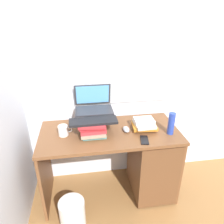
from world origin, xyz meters
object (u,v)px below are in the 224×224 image
computer_mouse (126,129)px  wastebasket (73,214)px  cell_phone (144,140)px  book_stack_side (144,124)px  desk (142,159)px  book_stack_tall (95,118)px  laptop (93,104)px  keyboard (93,121)px  mug (63,130)px  water_bottle (171,123)px  book_stack_keyboard_riser (93,129)px

computer_mouse → wastebasket: (-0.54, -0.34, -0.62)m
cell_phone → book_stack_side: bearing=86.1°
desk → cell_phone: bearing=-105.7°
book_stack_tall → laptop: 0.14m
laptop → computer_mouse: 0.40m
desk → keyboard: size_ratio=3.07×
desk → mug: bearing=178.1°
desk → cell_phone: cell_phone is taller
cell_phone → mug: bearing=174.7°
book_stack_side → keyboard: 0.49m
desk → laptop: bearing=153.7°
book_stack_tall → book_stack_side: (0.45, -0.16, -0.03)m
cell_phone → water_bottle: bearing=27.0°
keyboard → computer_mouse: keyboard is taller
book_stack_tall → laptop: bearing=93.4°
mug → cell_phone: 0.72m
book_stack_tall → book_stack_keyboard_riser: bearing=-99.5°
book_stack_keyboard_riser → mug: book_stack_keyboard_riser is taller
book_stack_side → water_bottle: 0.25m
cell_phone → wastebasket: size_ratio=0.47×
book_stack_tall → computer_mouse: 0.33m
cell_phone → desk: bearing=85.2°
laptop → wastebasket: 1.01m
keyboard → cell_phone: bearing=-20.3°
book_stack_side → laptop: 0.52m
book_stack_side → mug: (-0.74, 0.01, -0.00)m
laptop → mug: 0.38m
book_stack_keyboard_riser → book_stack_side: size_ratio=1.07×
computer_mouse → water_bottle: size_ratio=0.50×
desk → laptop: size_ratio=3.64×
wastebasket → desk: bearing=25.2°
desk → wastebasket: (-0.71, -0.33, -0.26)m
computer_mouse → mug: bearing=178.2°
book_stack_side → mug: book_stack_side is taller
book_stack_keyboard_riser → laptop: bearing=83.3°
desk → computer_mouse: size_ratio=12.40×
desk → water_bottle: bearing=-24.8°
laptop → water_bottle: size_ratio=1.71×
book_stack_side → cell_phone: bearing=-104.8°
desk → mug: (-0.74, 0.02, 0.39)m
desk → cell_phone: 0.39m
water_bottle → mug: bearing=172.6°
water_bottle → wastebasket: water_bottle is taller
wastebasket → water_bottle: bearing=14.3°
computer_mouse → wastebasket: computer_mouse is taller
book_stack_side → wastebasket: book_stack_side is taller
book_stack_keyboard_riser → laptop: laptop is taller
book_stack_keyboard_riser → cell_phone: (0.43, -0.15, -0.06)m
desk → book_stack_tall: book_stack_tall is taller
desk → wastebasket: desk is taller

